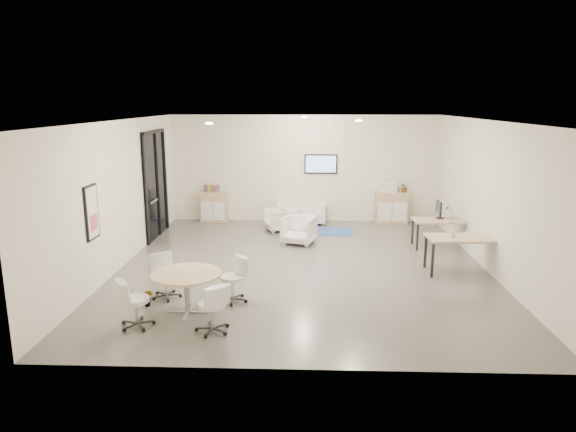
# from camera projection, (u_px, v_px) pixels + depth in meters

# --- Properties ---
(room_shell) EXTENTS (9.60, 10.60, 4.80)m
(room_shell) POSITION_uv_depth(u_px,v_px,m) (303.00, 196.00, 11.07)
(room_shell) COLOR #5C5A54
(room_shell) RESTS_ON ground
(glass_door) EXTENTS (0.09, 1.90, 2.85)m
(glass_door) POSITION_uv_depth(u_px,v_px,m) (156.00, 181.00, 13.68)
(glass_door) COLOR black
(glass_door) RESTS_ON room_shell
(artwork) EXTENTS (0.05, 0.54, 1.04)m
(artwork) POSITION_uv_depth(u_px,v_px,m) (92.00, 212.00, 9.66)
(artwork) COLOR black
(artwork) RESTS_ON room_shell
(wall_tv) EXTENTS (0.98, 0.06, 0.58)m
(wall_tv) POSITION_uv_depth(u_px,v_px,m) (321.00, 164.00, 15.37)
(wall_tv) COLOR black
(wall_tv) RESTS_ON room_shell
(ceiling_spots) EXTENTS (3.14, 4.14, 0.03)m
(ceiling_spots) POSITION_uv_depth(u_px,v_px,m) (295.00, 120.00, 11.54)
(ceiling_spots) COLOR #FFEAC6
(ceiling_spots) RESTS_ON room_shell
(sideboard_left) EXTENTS (0.81, 0.42, 0.91)m
(sideboard_left) POSITION_uv_depth(u_px,v_px,m) (214.00, 207.00, 15.58)
(sideboard_left) COLOR tan
(sideboard_left) RESTS_ON room_shell
(sideboard_right) EXTENTS (0.96, 0.46, 0.96)m
(sideboard_right) POSITION_uv_depth(u_px,v_px,m) (391.00, 208.00, 15.36)
(sideboard_right) COLOR tan
(sideboard_right) RESTS_ON room_shell
(books) EXTENTS (0.47, 0.14, 0.22)m
(books) POSITION_uv_depth(u_px,v_px,m) (212.00, 188.00, 15.46)
(books) COLOR red
(books) RESTS_ON sideboard_left
(printer) EXTENTS (0.44, 0.37, 0.31)m
(printer) POSITION_uv_depth(u_px,v_px,m) (389.00, 187.00, 15.23)
(printer) COLOR white
(printer) RESTS_ON sideboard_right
(loveseat) EXTENTS (1.51, 0.82, 0.55)m
(loveseat) POSITION_uv_depth(u_px,v_px,m) (301.00, 213.00, 15.38)
(loveseat) COLOR beige
(loveseat) RESTS_ON room_shell
(blue_rug) EXTENTS (1.62, 1.18, 0.01)m
(blue_rug) POSITION_uv_depth(u_px,v_px,m) (326.00, 231.00, 14.49)
(blue_rug) COLOR #32499A
(blue_rug) RESTS_ON room_shell
(armchair_left) EXTENTS (0.85, 0.87, 0.70)m
(armchair_left) POSITION_uv_depth(u_px,v_px,m) (279.00, 219.00, 14.48)
(armchair_left) COLOR beige
(armchair_left) RESTS_ON room_shell
(armchair_right) EXTENTS (0.95, 0.91, 0.79)m
(armchair_right) POSITION_uv_depth(u_px,v_px,m) (299.00, 229.00, 13.16)
(armchair_right) COLOR beige
(armchair_right) RESTS_ON room_shell
(desk_rear) EXTENTS (1.40, 0.74, 0.71)m
(desk_rear) POSITION_uv_depth(u_px,v_px,m) (441.00, 223.00, 12.76)
(desk_rear) COLOR tan
(desk_rear) RESTS_ON room_shell
(desk_front) EXTENTS (1.56, 0.85, 0.79)m
(desk_front) POSITION_uv_depth(u_px,v_px,m) (463.00, 241.00, 10.85)
(desk_front) COLOR tan
(desk_front) RESTS_ON room_shell
(monitor) EXTENTS (0.20, 0.50, 0.44)m
(monitor) POSITION_uv_depth(u_px,v_px,m) (439.00, 209.00, 12.84)
(monitor) COLOR black
(monitor) RESTS_ON desk_rear
(round_table) EXTENTS (1.20, 1.20, 0.73)m
(round_table) POSITION_uv_depth(u_px,v_px,m) (186.00, 278.00, 8.77)
(round_table) COLOR tan
(round_table) RESTS_ON room_shell
(meeting_chairs) EXTENTS (2.22, 2.22, 0.82)m
(meeting_chairs) POSITION_uv_depth(u_px,v_px,m) (187.00, 291.00, 8.82)
(meeting_chairs) COLOR white
(meeting_chairs) RESTS_ON room_shell
(plant_cabinet) EXTENTS (0.36, 0.38, 0.23)m
(plant_cabinet) POSITION_uv_depth(u_px,v_px,m) (405.00, 188.00, 15.20)
(plant_cabinet) COLOR #3F7F3F
(plant_cabinet) RESTS_ON sideboard_right
(plant_floor) EXTENTS (0.23, 0.34, 0.14)m
(plant_floor) POSITION_uv_depth(u_px,v_px,m) (148.00, 302.00, 9.19)
(plant_floor) COLOR #3F7F3F
(plant_floor) RESTS_ON room_shell
(cup) EXTENTS (0.13, 0.10, 0.13)m
(cup) POSITION_uv_depth(u_px,v_px,m) (452.00, 234.00, 10.80)
(cup) COLOR white
(cup) RESTS_ON desk_front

